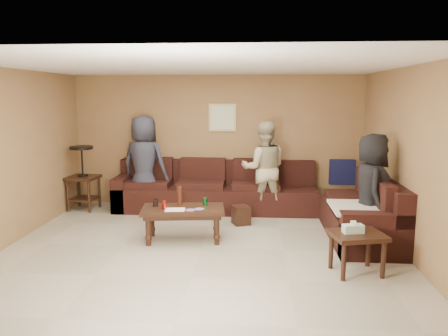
{
  "coord_description": "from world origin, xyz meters",
  "views": [
    {
      "loc": [
        0.74,
        -5.83,
        2.11
      ],
      "look_at": [
        0.25,
        0.85,
        1.0
      ],
      "focal_mm": 35.0,
      "sensor_mm": 36.0,
      "label": 1
    }
  ],
  "objects_px": {
    "person_left": "(144,164)",
    "person_middle": "(264,169)",
    "person_right": "(371,190)",
    "end_table_left": "(83,177)",
    "waste_bin": "(241,215)",
    "sectional_sofa": "(259,201)",
    "coffee_table": "(183,213)",
    "side_table_right": "(357,239)"
  },
  "relations": [
    {
      "from": "person_left",
      "to": "person_middle",
      "type": "distance_m",
      "value": 2.18
    },
    {
      "from": "person_middle",
      "to": "person_right",
      "type": "bearing_deg",
      "value": 132.89
    },
    {
      "from": "waste_bin",
      "to": "sectional_sofa",
      "type": "bearing_deg",
      "value": 47.57
    },
    {
      "from": "sectional_sofa",
      "to": "person_right",
      "type": "height_order",
      "value": "person_right"
    },
    {
      "from": "sectional_sofa",
      "to": "person_right",
      "type": "relative_size",
      "value": 2.91
    },
    {
      "from": "sectional_sofa",
      "to": "person_middle",
      "type": "distance_m",
      "value": 0.6
    },
    {
      "from": "side_table_right",
      "to": "person_left",
      "type": "height_order",
      "value": "person_left"
    },
    {
      "from": "side_table_right",
      "to": "waste_bin",
      "type": "xyz_separation_m",
      "value": [
        -1.44,
        1.93,
        -0.28
      ]
    },
    {
      "from": "person_left",
      "to": "person_right",
      "type": "relative_size",
      "value": 1.11
    },
    {
      "from": "coffee_table",
      "to": "side_table_right",
      "type": "bearing_deg",
      "value": -24.87
    },
    {
      "from": "person_middle",
      "to": "person_right",
      "type": "distance_m",
      "value": 2.09
    },
    {
      "from": "sectional_sofa",
      "to": "person_middle",
      "type": "xyz_separation_m",
      "value": [
        0.07,
        0.3,
        0.51
      ]
    },
    {
      "from": "side_table_right",
      "to": "person_left",
      "type": "xyz_separation_m",
      "value": [
        -3.24,
        2.67,
        0.45
      ]
    },
    {
      "from": "sectional_sofa",
      "to": "person_left",
      "type": "xyz_separation_m",
      "value": [
        -2.1,
        0.41,
        0.56
      ]
    },
    {
      "from": "end_table_left",
      "to": "side_table_right",
      "type": "xyz_separation_m",
      "value": [
        4.42,
        -2.67,
        -0.19
      ]
    },
    {
      "from": "waste_bin",
      "to": "person_middle",
      "type": "relative_size",
      "value": 0.18
    },
    {
      "from": "coffee_table",
      "to": "person_right",
      "type": "xyz_separation_m",
      "value": [
        2.69,
        0.04,
        0.38
      ]
    },
    {
      "from": "end_table_left",
      "to": "waste_bin",
      "type": "relative_size",
      "value": 3.85
    },
    {
      "from": "waste_bin",
      "to": "person_left",
      "type": "bearing_deg",
      "value": 157.63
    },
    {
      "from": "coffee_table",
      "to": "person_left",
      "type": "relative_size",
      "value": 0.71
    },
    {
      "from": "coffee_table",
      "to": "waste_bin",
      "type": "xyz_separation_m",
      "value": [
        0.82,
        0.87,
        -0.27
      ]
    },
    {
      "from": "person_middle",
      "to": "sectional_sofa",
      "type": "bearing_deg",
      "value": 73.32
    },
    {
      "from": "side_table_right",
      "to": "person_right",
      "type": "xyz_separation_m",
      "value": [
        0.43,
        1.09,
        0.37
      ]
    },
    {
      "from": "person_middle",
      "to": "person_right",
      "type": "height_order",
      "value": "person_middle"
    },
    {
      "from": "end_table_left",
      "to": "waste_bin",
      "type": "distance_m",
      "value": 3.1
    },
    {
      "from": "sectional_sofa",
      "to": "coffee_table",
      "type": "distance_m",
      "value": 1.65
    },
    {
      "from": "person_left",
      "to": "side_table_right",
      "type": "bearing_deg",
      "value": 154.08
    },
    {
      "from": "side_table_right",
      "to": "waste_bin",
      "type": "relative_size",
      "value": 2.27
    },
    {
      "from": "end_table_left",
      "to": "person_middle",
      "type": "xyz_separation_m",
      "value": [
        3.35,
        -0.11,
        0.21
      ]
    },
    {
      "from": "waste_bin",
      "to": "coffee_table",
      "type": "bearing_deg",
      "value": -133.28
    },
    {
      "from": "side_table_right",
      "to": "person_right",
      "type": "height_order",
      "value": "person_right"
    },
    {
      "from": "sectional_sofa",
      "to": "person_middle",
      "type": "height_order",
      "value": "person_middle"
    },
    {
      "from": "waste_bin",
      "to": "person_left",
      "type": "height_order",
      "value": "person_left"
    },
    {
      "from": "end_table_left",
      "to": "waste_bin",
      "type": "bearing_deg",
      "value": -14.06
    },
    {
      "from": "sectional_sofa",
      "to": "person_left",
      "type": "relative_size",
      "value": 2.63
    },
    {
      "from": "side_table_right",
      "to": "person_left",
      "type": "relative_size",
      "value": 0.4
    },
    {
      "from": "sectional_sofa",
      "to": "end_table_left",
      "type": "bearing_deg",
      "value": 172.85
    },
    {
      "from": "coffee_table",
      "to": "end_table_left",
      "type": "xyz_separation_m",
      "value": [
        -2.15,
        1.62,
        0.2
      ]
    },
    {
      "from": "person_left",
      "to": "waste_bin",
      "type": "bearing_deg",
      "value": 171.12
    },
    {
      "from": "sectional_sofa",
      "to": "side_table_right",
      "type": "bearing_deg",
      "value": -63.22
    },
    {
      "from": "waste_bin",
      "to": "person_right",
      "type": "height_order",
      "value": "person_right"
    },
    {
      "from": "sectional_sofa",
      "to": "waste_bin",
      "type": "bearing_deg",
      "value": -132.43
    }
  ]
}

